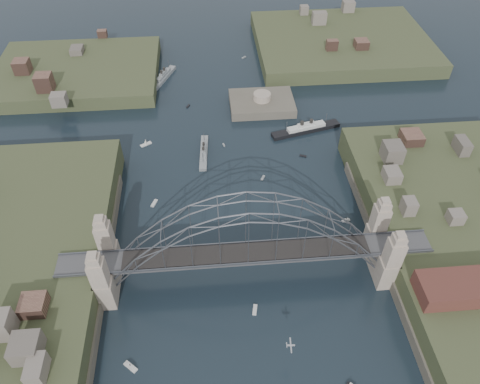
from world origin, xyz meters
The scene contains 22 objects.
ground centered at (0.00, 0.00, 0.00)m, with size 500.00×500.00×0.00m, color black.
bridge centered at (0.00, 0.00, 12.32)m, with size 84.00×13.80×24.60m.
headland_nw centered at (-55.00, 95.00, 0.50)m, with size 60.00×45.00×9.00m, color #3B4326.
headland_ne centered at (50.00, 110.00, 0.75)m, with size 70.00×55.00×9.50m, color #3B4326.
fort_island centered at (12.00, 70.00, -0.34)m, with size 22.00×16.00×9.40m.
wharf_shed centered at (44.00, -14.00, 10.00)m, with size 20.00×8.00×4.00m, color #592D26.
finger_pier centered at (39.00, -28.00, 0.70)m, with size 4.00×22.00×1.40m, color #48484A.
naval_cruiser_near centered at (-8.81, 45.84, 0.75)m, with size 3.17×16.25×4.84m.
naval_cruiser_far centered at (-22.72, 91.57, 0.90)m, with size 8.94×16.73×5.80m.
ocean_liner centered at (24.66, 54.72, 0.89)m, with size 23.38×8.87×5.72m.
aeroplane centered at (6.29, -21.82, 6.81)m, with size 1.72×3.20×0.46m.
small_boat_a centered at (-22.98, 25.64, 0.15)m, with size 1.91×2.97×0.45m.
small_boat_b centered at (7.98, 33.29, 0.15)m, with size 1.53×2.16×0.45m.
small_boat_c centered at (0.97, -9.57, 0.15)m, with size 1.41×2.78×0.45m.
small_boat_d centered at (21.44, 42.14, 0.15)m, with size 2.17×1.44×0.45m.
small_boat_e centered at (-26.90, 52.01, 0.66)m, with size 3.71×2.93×2.38m.
small_boat_f centered at (-2.46, 49.54, 0.15)m, with size 0.82×1.54×0.45m.
small_boat_h centered at (-13.62, 72.34, 0.15)m, with size 1.39×2.05×0.45m.
small_boat_i centered at (27.84, 14.90, 0.29)m, with size 2.31×1.19×1.43m.
small_boat_j centered at (-25.41, -20.40, 0.28)m, with size 3.05×2.85×1.43m.
small_boat_k centered at (9.04, 105.63, 0.15)m, with size 1.94×1.90×0.45m.
small_boat_l centered at (-35.45, 32.04, 0.15)m, with size 1.78×2.28×0.45m.
Camera 1 is at (-6.85, -62.64, 89.04)m, focal length 33.87 mm.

